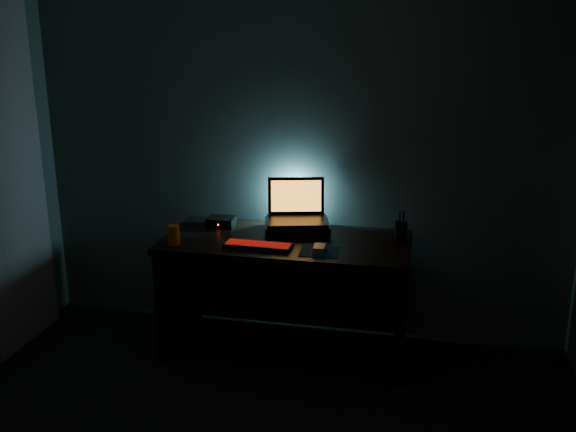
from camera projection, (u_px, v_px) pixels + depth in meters
The scene contains 11 objects.
room at pixel (189, 248), 2.23m from camera, with size 3.50×4.00×2.50m.
desk at pixel (288, 275), 4.02m from camera, with size 1.50×0.70×0.75m.
curtain at pixel (7, 169), 3.93m from camera, with size 0.06×0.65×2.30m, color beige.
riser at pixel (297, 227), 4.04m from camera, with size 0.40×0.30×0.06m, color black.
laptop at pixel (297, 211), 4.06m from camera, with size 0.43×0.36×0.26m.
keyboard at pixel (258, 245), 3.75m from camera, with size 0.40×0.14×0.02m.
mousepad at pixel (319, 251), 3.68m from camera, with size 0.22×0.20×0.00m, color navy.
mouse at pixel (319, 248), 3.67m from camera, with size 0.07×0.11×0.03m, color gray.
pen_cup at pixel (401, 231), 3.87m from camera, with size 0.08×0.08×0.11m, color black.
juice_glass at pixel (174, 235), 3.79m from camera, with size 0.07×0.07×0.12m, color orange.
router at pixel (221, 222), 4.15m from camera, with size 0.17×0.14×0.06m.
Camera 1 is at (0.77, -1.99, 1.99)m, focal length 40.00 mm.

